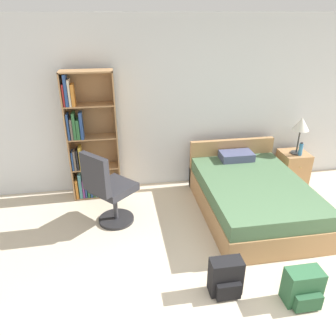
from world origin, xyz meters
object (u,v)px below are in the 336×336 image
Objects in this scene: backpack_black at (226,278)px; nightstand at (292,167)px; table_lamp at (301,126)px; backpack_green at (303,288)px; water_bottle at (301,149)px; office_chair at (108,190)px; bed at (251,195)px; bookshelf at (87,141)px.

nightstand is at bearing 49.02° from backpack_black.
nightstand is 0.90× the size of table_lamp.
water_bottle is at bearing 62.78° from backpack_green.
backpack_green is (1.85, -1.63, -0.35)m from office_chair.
nightstand reaches higher than backpack_green.
nightstand is 1.43× the size of backpack_green.
table_lamp is at bearing 63.89° from backpack_green.
water_bottle is at bearing 47.28° from backpack_black.
bed is at bearing -148.17° from water_bottle.
office_chair is 3.09m from nightstand.
table_lamp is (0.00, -0.03, 0.74)m from nightstand.
bed is 3.68× the size of nightstand.
water_bottle is (0.02, -0.11, 0.37)m from nightstand.
bookshelf reaches higher than water_bottle.
nightstand is 2.82m from backpack_black.
bed is 1.29m from water_bottle.
office_chair is at bearing -166.79° from table_lamp.
table_lamp is 2.92m from backpack_black.
table_lamp is at bearing 35.24° from bed.
table_lamp is 1.60× the size of backpack_green.
nightstand is at bearing -1.71° from bookshelf.
water_bottle is at bearing -3.58° from bookshelf.
nightstand is 0.39m from water_bottle.
office_chair reaches higher than nightstand.
nightstand is at bearing 98.93° from water_bottle.
office_chair reaches higher than bed.
table_lamp is 1.50× the size of backpack_black.
nightstand is 2.63m from backpack_green.
bookshelf is at bearing 159.00° from bed.
bookshelf is at bearing 122.58° from backpack_black.
bed reaches higher than backpack_black.
office_chair reaches higher than water_bottle.
water_bottle is (3.29, -0.21, -0.27)m from bookshelf.
backpack_black is (1.42, -2.23, -0.71)m from bookshelf.
backpack_green is at bearing -93.88° from bed.
bookshelf is at bearing 130.84° from backpack_green.
office_chair is 3.11m from table_lamp.
water_bottle is at bearing 11.71° from office_chair.
backpack_green is at bearing -116.11° from table_lamp.
table_lamp is at bearing -88.58° from nightstand.
table_lamp is at bearing 48.62° from backpack_black.
table_lamp is 2.73× the size of water_bottle.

